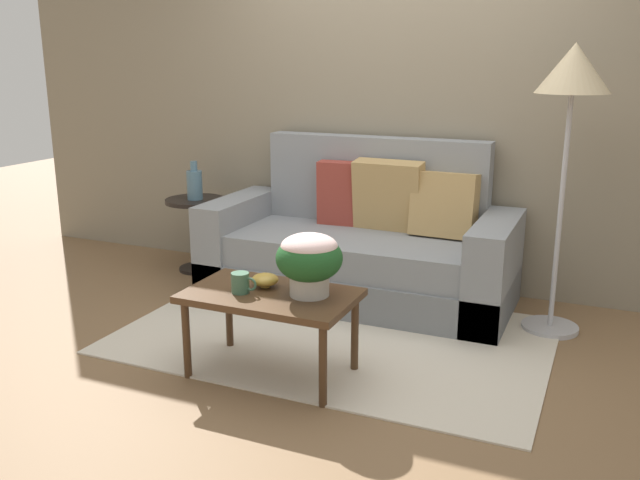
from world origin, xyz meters
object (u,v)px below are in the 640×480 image
couch (363,249)px  table_vase (195,184)px  coffee_mug (241,283)px  snack_bowl (265,280)px  potted_plant (309,258)px  coffee_table (271,302)px  floor_lamp (572,91)px  side_table (196,221)px

couch → table_vase: 1.39m
coffee_mug → snack_bowl: coffee_mug is taller
couch → potted_plant: 1.32m
coffee_table → floor_lamp: 2.02m
side_table → snack_bowl: bearing=-45.2°
couch → coffee_table: couch is taller
snack_bowl → table_vase: (-1.27, 1.28, 0.19)m
potted_plant → side_table: bearing=139.6°
coffee_table → side_table: side_table is taller
couch → table_vase: size_ratio=7.12×
potted_plant → coffee_mug: size_ratio=2.40×
floor_lamp → table_vase: size_ratio=5.82×
snack_bowl → coffee_mug: bearing=-117.1°
floor_lamp → snack_bowl: 1.98m
snack_bowl → table_vase: size_ratio=0.49×
floor_lamp → snack_bowl: floor_lamp is taller
coffee_table → potted_plant: 0.31m
side_table → snack_bowl: (1.29, -1.29, 0.10)m
coffee_mug → snack_bowl: 0.15m
couch → coffee_mug: size_ratio=14.83×
couch → snack_bowl: couch is taller
coffee_mug → table_vase: 1.86m
table_vase → floor_lamp: bearing=-3.2°
coffee_table → couch: bearing=89.5°
side_table → couch: bearing=-1.8°
potted_plant → coffee_mug: 0.37m
couch → floor_lamp: floor_lamp is taller
table_vase → potted_plant: bearing=-40.3°
potted_plant → snack_bowl: bearing=174.8°
side_table → floor_lamp: 2.81m
potted_plant → table_vase: size_ratio=1.15×
coffee_table → potted_plant: (0.20, 0.04, 0.24)m
side_table → potted_plant: size_ratio=1.69×
potted_plant → table_vase: 2.01m
coffee_mug → coffee_table: bearing=25.8°
coffee_table → floor_lamp: (1.26, 1.20, 1.02)m
potted_plant → couch: bearing=98.3°
couch → snack_bowl: bearing=-93.5°
coffee_table → snack_bowl: bearing=135.2°
coffee_table → coffee_mug: 0.18m
side_table → floor_lamp: (2.62, -0.16, 1.03)m
couch → table_vase: bearing=178.9°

